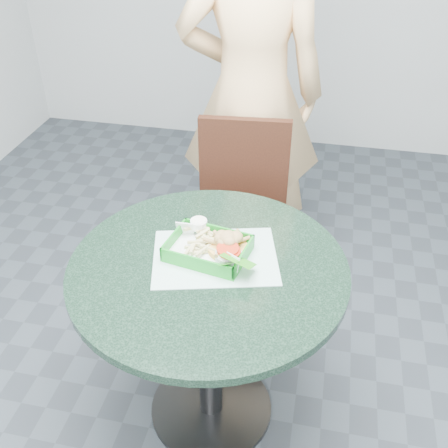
% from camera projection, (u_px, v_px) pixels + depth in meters
% --- Properties ---
extents(floor, '(4.00, 5.00, 0.02)m').
position_uv_depth(floor, '(211.00, 408.00, 2.15)').
color(floor, '#303335').
rests_on(floor, ground).
extents(cafe_table, '(0.92, 0.92, 0.75)m').
position_uv_depth(cafe_table, '(209.00, 307.00, 1.81)').
color(cafe_table, '#303132').
rests_on(cafe_table, floor).
extents(dining_chair, '(0.41, 0.41, 0.93)m').
position_uv_depth(dining_chair, '(239.00, 208.00, 2.39)').
color(dining_chair, black).
rests_on(dining_chair, floor).
extents(diner_person, '(0.92, 0.67, 2.34)m').
position_uv_depth(diner_person, '(253.00, 45.00, 2.29)').
color(diner_person, '#F4C181').
rests_on(diner_person, floor).
extents(placemat, '(0.47, 0.40, 0.00)m').
position_uv_depth(placemat, '(215.00, 262.00, 1.74)').
color(placemat, '#AED5CA').
rests_on(placemat, cafe_table).
extents(food_basket, '(0.26, 0.19, 0.05)m').
position_uv_depth(food_basket, '(208.00, 256.00, 1.74)').
color(food_basket, '#148F21').
rests_on(food_basket, placemat).
extents(crab_sandwich, '(0.13, 0.13, 0.08)m').
position_uv_depth(crab_sandwich, '(227.00, 245.00, 1.73)').
color(crab_sandwich, gold).
rests_on(crab_sandwich, food_basket).
extents(fries_pile, '(0.13, 0.14, 0.05)m').
position_uv_depth(fries_pile, '(197.00, 244.00, 1.76)').
color(fries_pile, '#D2C582').
rests_on(fries_pile, food_basket).
extents(sauce_ramekin, '(0.06, 0.06, 0.03)m').
position_uv_depth(sauce_ramekin, '(193.00, 230.00, 1.80)').
color(sauce_ramekin, white).
rests_on(sauce_ramekin, food_basket).
extents(garnish_cup, '(0.13, 0.13, 0.05)m').
position_uv_depth(garnish_cup, '(233.00, 258.00, 1.69)').
color(garnish_cup, silver).
rests_on(garnish_cup, food_basket).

